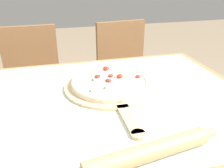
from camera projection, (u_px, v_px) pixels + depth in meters
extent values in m
cube|color=#A87F51|center=(103.00, 103.00, 0.96)|extent=(1.25, 0.94, 0.03)
cylinder|color=#A87F51|center=(172.00, 111.00, 1.62)|extent=(0.06, 0.06, 0.73)
cube|color=silver|center=(103.00, 99.00, 0.96)|extent=(1.17, 0.86, 0.00)
cylinder|color=#D6B784|center=(110.00, 86.00, 1.05)|extent=(0.40, 0.40, 0.01)
cube|color=#D6B784|center=(129.00, 119.00, 0.81)|extent=(0.04, 0.18, 0.01)
cylinder|color=#D6B784|center=(139.00, 135.00, 0.74)|extent=(0.05, 0.05, 0.01)
cylinder|color=beige|center=(110.00, 83.00, 1.04)|extent=(0.34, 0.34, 0.02)
torus|color=beige|center=(110.00, 82.00, 1.04)|extent=(0.34, 0.34, 0.02)
cylinder|color=white|center=(110.00, 81.00, 1.04)|extent=(0.30, 0.30, 0.00)
ellipsoid|color=red|center=(109.00, 81.00, 1.03)|extent=(0.02, 0.02, 0.01)
ellipsoid|color=red|center=(111.00, 76.00, 1.07)|extent=(0.02, 0.02, 0.01)
ellipsoid|color=red|center=(106.00, 68.00, 1.15)|extent=(0.03, 0.03, 0.02)
ellipsoid|color=red|center=(138.00, 76.00, 1.07)|extent=(0.02, 0.02, 0.01)
ellipsoid|color=red|center=(98.00, 76.00, 1.07)|extent=(0.03, 0.03, 0.01)
ellipsoid|color=red|center=(120.00, 76.00, 1.06)|extent=(0.03, 0.03, 0.02)
cube|color=#387533|center=(93.00, 80.00, 1.04)|extent=(0.01, 0.01, 0.01)
cube|color=#387533|center=(114.00, 77.00, 1.06)|extent=(0.00, 0.01, 0.01)
cube|color=#387533|center=(105.00, 88.00, 0.97)|extent=(0.01, 0.01, 0.01)
cube|color=#387533|center=(108.00, 80.00, 1.04)|extent=(0.01, 0.01, 0.01)
cube|color=#387533|center=(107.00, 81.00, 1.03)|extent=(0.01, 0.01, 0.01)
cube|color=#387533|center=(127.00, 77.00, 1.07)|extent=(0.00, 0.01, 0.01)
cube|color=#387533|center=(106.00, 80.00, 1.04)|extent=(0.01, 0.01, 0.01)
cube|color=#387533|center=(110.00, 80.00, 1.03)|extent=(0.01, 0.01, 0.01)
cube|color=#387533|center=(90.00, 91.00, 0.94)|extent=(0.01, 0.01, 0.01)
cylinder|color=tan|center=(148.00, 152.00, 0.64)|extent=(0.37, 0.11, 0.05)
cylinder|color=tan|center=(208.00, 134.00, 0.71)|extent=(0.05, 0.03, 0.03)
cube|color=brown|center=(35.00, 97.00, 1.62)|extent=(0.40, 0.40, 0.02)
cube|color=brown|center=(31.00, 57.00, 1.68)|extent=(0.38, 0.04, 0.44)
cylinder|color=brown|center=(14.00, 143.00, 1.54)|extent=(0.04, 0.04, 0.44)
cylinder|color=brown|center=(63.00, 135.00, 1.62)|extent=(0.04, 0.04, 0.44)
cylinder|color=brown|center=(18.00, 117.00, 1.82)|extent=(0.04, 0.04, 0.44)
cylinder|color=brown|center=(60.00, 111.00, 1.90)|extent=(0.04, 0.04, 0.44)
cube|color=brown|center=(129.00, 86.00, 1.77)|extent=(0.44, 0.44, 0.02)
cube|color=brown|center=(120.00, 50.00, 1.83)|extent=(0.38, 0.08, 0.44)
cylinder|color=brown|center=(117.00, 128.00, 1.69)|extent=(0.04, 0.04, 0.44)
cylinder|color=brown|center=(156.00, 119.00, 1.79)|extent=(0.04, 0.04, 0.44)
cylinder|color=brown|center=(103.00, 107.00, 1.96)|extent=(0.04, 0.04, 0.44)
cylinder|color=brown|center=(138.00, 100.00, 2.06)|extent=(0.04, 0.04, 0.44)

